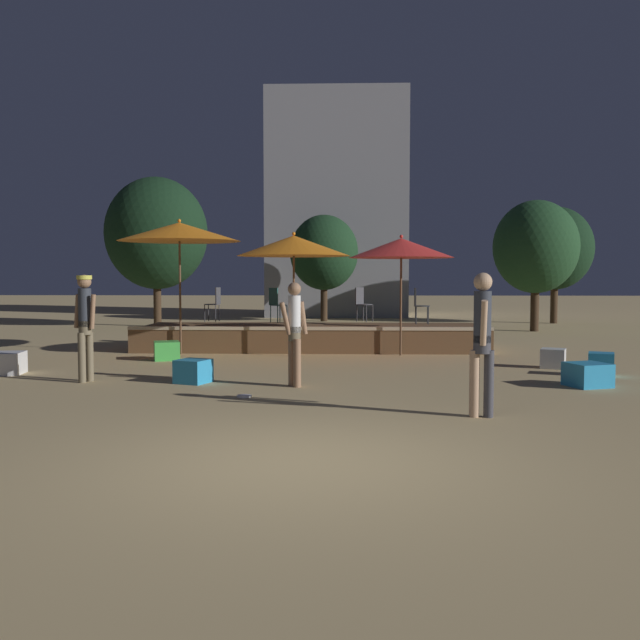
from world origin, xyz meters
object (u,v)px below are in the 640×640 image
(cube_seat_3, at_px, (601,364))
(background_tree_1, at_px, (555,249))
(cube_seat_1, at_px, (5,363))
(person_0, at_px, (294,330))
(person_2, at_px, (482,336))
(bistro_chair_3, at_px, (362,301))
(patio_umbrella_2, at_px, (401,248))
(bistro_chair_0, at_px, (418,302))
(background_tree_0, at_px, (156,233))
(background_tree_2, at_px, (536,247))
(cube_seat_2, at_px, (167,351))
(person_1, at_px, (85,320))
(frisbee_disc, at_px, (244,396))
(cube_seat_5, at_px, (553,358))
(patio_umbrella_0, at_px, (294,246))
(cube_seat_4, at_px, (588,375))
(bistro_chair_1, at_px, (215,301))
(background_tree_3, at_px, (324,253))
(bistro_chair_2, at_px, (276,302))
(patio_umbrella_1, at_px, (179,232))
(cube_seat_0, at_px, (193,371))

(cube_seat_3, distance_m, background_tree_1, 15.37)
(cube_seat_1, bearing_deg, person_0, -13.22)
(person_2, xyz_separation_m, bistro_chair_3, (-1.32, 9.50, 0.13))
(patio_umbrella_2, distance_m, bistro_chair_0, 1.93)
(background_tree_0, relative_size, background_tree_2, 1.25)
(cube_seat_2, height_order, cube_seat_3, cube_seat_3)
(person_1, xyz_separation_m, frisbee_disc, (2.98, -1.49, -1.07))
(cube_seat_1, relative_size, cube_seat_3, 1.23)
(cube_seat_3, height_order, bistro_chair_0, bistro_chair_0)
(cube_seat_5, bearing_deg, person_1, -166.08)
(frisbee_disc, height_order, background_tree_2, background_tree_2)
(patio_umbrella_2, bearing_deg, patio_umbrella_0, -174.13)
(cube_seat_1, distance_m, bistro_chair_0, 9.56)
(cube_seat_4, distance_m, person_0, 4.96)
(bistro_chair_3, bearing_deg, frisbee_disc, -158.28)
(cube_seat_1, xyz_separation_m, frisbee_disc, (4.86, -2.40, -0.19))
(bistro_chair_1, relative_size, background_tree_2, 0.21)
(patio_umbrella_0, bearing_deg, background_tree_3, 88.41)
(bistro_chair_3, height_order, background_tree_2, background_tree_2)
(background_tree_2, bearing_deg, bistro_chair_2, -144.85)
(background_tree_2, height_order, background_tree_3, background_tree_2)
(patio_umbrella_1, distance_m, cube_seat_1, 5.09)
(cube_seat_2, relative_size, bistro_chair_1, 0.75)
(cube_seat_0, height_order, person_1, person_1)
(person_0, xyz_separation_m, person_1, (-3.68, 0.40, 0.13))
(bistro_chair_2, bearing_deg, cube_seat_3, -169.52)
(bistro_chair_2, bearing_deg, bistro_chair_1, 31.68)
(patio_umbrella_0, height_order, background_tree_0, background_tree_0)
(bistro_chair_1, bearing_deg, bistro_chair_3, 100.03)
(patio_umbrella_2, xyz_separation_m, background_tree_3, (-2.12, 12.39, 0.30))
(cube_seat_3, relative_size, background_tree_1, 0.13)
(cube_seat_4, bearing_deg, cube_seat_1, 173.69)
(person_2, bearing_deg, bistro_chair_0, -84.98)
(cube_seat_0, xyz_separation_m, cube_seat_4, (6.68, -0.19, -0.00))
(cube_seat_3, relative_size, cube_seat_5, 0.95)
(bistro_chair_2, bearing_deg, cube_seat_5, -165.13)
(cube_seat_3, relative_size, bistro_chair_0, 0.63)
(cube_seat_3, xyz_separation_m, person_1, (-9.26, -1.05, 0.87))
(cube_seat_0, distance_m, cube_seat_3, 7.45)
(frisbee_disc, bearing_deg, background_tree_0, 109.32)
(bistro_chair_1, bearing_deg, patio_umbrella_2, 73.95)
(cube_seat_4, relative_size, background_tree_2, 0.18)
(cube_seat_4, xyz_separation_m, bistro_chair_0, (-2.21, 5.91, 0.99))
(cube_seat_0, relative_size, background_tree_2, 0.15)
(patio_umbrella_1, height_order, bistro_chair_1, patio_umbrella_1)
(cube_seat_4, relative_size, background_tree_0, 0.14)
(patio_umbrella_1, xyz_separation_m, background_tree_0, (-2.97, 9.20, 0.51))
(patio_umbrella_0, bearing_deg, background_tree_1, 51.40)
(person_2, distance_m, bistro_chair_0, 8.56)
(cube_seat_4, height_order, person_2, person_2)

